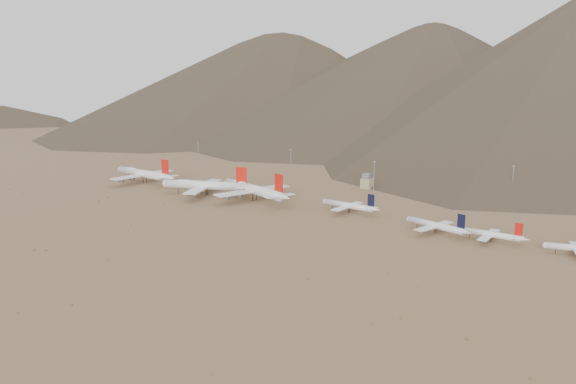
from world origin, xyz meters
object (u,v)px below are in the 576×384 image
Objects in this scene: widebody_east at (254,189)px; narrowbody_a at (350,206)px; control_tower at (367,182)px; widebody_west at (144,174)px; widebody_centre at (205,185)px; narrowbody_b at (437,226)px.

narrowbody_a is at bearing 22.31° from widebody_east.
control_tower is (-26.67, 80.10, 0.57)m from narrowbody_a.
widebody_east is 98.88m from control_tower.
widebody_west is at bearing -175.21° from narrowbody_a.
widebody_east is at bearing -171.89° from narrowbody_a.
widebody_centre is 1.61× the size of narrowbody_a.
widebody_west is 1.70× the size of narrowbody_a.
widebody_east is 1.73× the size of narrowbody_a.
widebody_west reaches higher than control_tower.
widebody_west is 1.76× the size of narrowbody_b.
narrowbody_a is at bearing -178.12° from narrowbody_b.
control_tower is (-91.86, 96.67, 0.61)m from narrowbody_b.
narrowbody_b is at bearing 1.99° from widebody_west.
widebody_centre is 1.67× the size of narrowbody_b.
widebody_east is at bearing -119.78° from control_tower.
widebody_west is at bearing 152.01° from widebody_centre.
widebody_centre reaches higher than widebody_west.
widebody_centre reaches higher than control_tower.
widebody_east is 76.05m from narrowbody_a.
narrowbody_a is 1.04× the size of narrowbody_b.
widebody_east is 6.40× the size of control_tower.
widebody_east is 1.79× the size of narrowbody_b.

